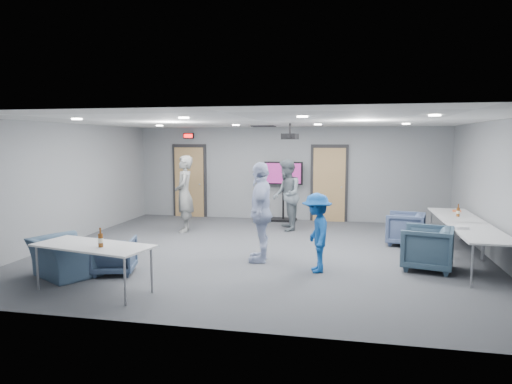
% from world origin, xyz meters
% --- Properties ---
extents(floor, '(9.00, 9.00, 0.00)m').
position_xyz_m(floor, '(0.00, 0.00, 0.00)').
color(floor, '#393C41').
rests_on(floor, ground).
extents(ceiling, '(9.00, 9.00, 0.00)m').
position_xyz_m(ceiling, '(0.00, 0.00, 2.70)').
color(ceiling, silver).
rests_on(ceiling, wall_back).
extents(wall_back, '(9.00, 0.02, 2.70)m').
position_xyz_m(wall_back, '(0.00, 4.00, 1.35)').
color(wall_back, slate).
rests_on(wall_back, floor).
extents(wall_front, '(9.00, 0.02, 2.70)m').
position_xyz_m(wall_front, '(0.00, -4.00, 1.35)').
color(wall_front, slate).
rests_on(wall_front, floor).
extents(wall_left, '(0.02, 8.00, 2.70)m').
position_xyz_m(wall_left, '(-4.50, 0.00, 1.35)').
color(wall_left, slate).
rests_on(wall_left, floor).
extents(wall_right, '(0.02, 8.00, 2.70)m').
position_xyz_m(wall_right, '(4.50, 0.00, 1.35)').
color(wall_right, slate).
rests_on(wall_right, floor).
extents(door_left, '(1.06, 0.17, 2.24)m').
position_xyz_m(door_left, '(-3.00, 3.95, 1.07)').
color(door_left, black).
rests_on(door_left, wall_back).
extents(door_right, '(1.06, 0.17, 2.24)m').
position_xyz_m(door_right, '(1.20, 3.95, 1.07)').
color(door_right, black).
rests_on(door_right, wall_back).
extents(exit_sign, '(0.32, 0.08, 0.16)m').
position_xyz_m(exit_sign, '(-3.00, 3.93, 2.45)').
color(exit_sign, black).
rests_on(exit_sign, wall_back).
extents(hvac_diffuser, '(0.60, 0.60, 0.03)m').
position_xyz_m(hvac_diffuser, '(-0.50, 2.80, 2.69)').
color(hvac_diffuser, black).
rests_on(hvac_diffuser, ceiling).
extents(downlights, '(6.18, 3.78, 0.02)m').
position_xyz_m(downlights, '(0.00, 0.00, 2.68)').
color(downlights, white).
rests_on(downlights, ceiling).
extents(person_a, '(0.65, 0.81, 1.93)m').
position_xyz_m(person_a, '(-2.32, 1.68, 0.97)').
color(person_a, gray).
rests_on(person_a, floor).
extents(person_b, '(0.88, 1.03, 1.84)m').
position_xyz_m(person_b, '(0.18, 2.39, 0.92)').
color(person_b, slate).
rests_on(person_b, floor).
extents(person_c, '(0.58, 1.16, 1.91)m').
position_xyz_m(person_c, '(0.12, -0.73, 0.95)').
color(person_c, '#A5B1D4').
rests_on(person_c, floor).
extents(person_d, '(0.69, 0.99, 1.40)m').
position_xyz_m(person_d, '(1.22, -1.24, 0.70)').
color(person_d, '#164894').
rests_on(person_d, floor).
extents(chair_right_a, '(0.94, 0.92, 0.73)m').
position_xyz_m(chair_right_a, '(3.00, 1.25, 0.36)').
color(chair_right_a, '#3C4967').
rests_on(chair_right_a, floor).
extents(chair_right_b, '(1.03, 1.01, 0.79)m').
position_xyz_m(chair_right_b, '(3.15, -0.71, 0.39)').
color(chair_right_b, '#354A5C').
rests_on(chair_right_b, floor).
extents(chair_front_a, '(0.85, 0.86, 0.64)m').
position_xyz_m(chair_front_a, '(-2.23, -2.06, 0.32)').
color(chair_front_a, '#3C4D68').
rests_on(chair_front_a, floor).
extents(chair_front_b, '(1.34, 1.29, 0.67)m').
position_xyz_m(chair_front_b, '(-2.96, -2.40, 0.33)').
color(chair_front_b, '#3D536A').
rests_on(chair_front_b, floor).
extents(table_right_a, '(0.81, 1.96, 0.73)m').
position_xyz_m(table_right_a, '(4.00, 1.13, 0.69)').
color(table_right_a, silver).
rests_on(table_right_a, floor).
extents(table_right_b, '(0.80, 1.93, 0.73)m').
position_xyz_m(table_right_b, '(4.00, -0.77, 0.69)').
color(table_right_b, silver).
rests_on(table_right_b, floor).
extents(table_front_left, '(1.97, 1.14, 0.73)m').
position_xyz_m(table_front_left, '(-2.05, -3.00, 0.69)').
color(table_front_left, silver).
rests_on(table_front_left, floor).
extents(bottle_front, '(0.08, 0.08, 0.29)m').
position_xyz_m(bottle_front, '(-1.85, -3.11, 0.84)').
color(bottle_front, '#5F3210').
rests_on(bottle_front, table_front_left).
extents(bottle_right, '(0.07, 0.07, 0.27)m').
position_xyz_m(bottle_right, '(4.00, 0.88, 0.83)').
color(bottle_right, '#5F3210').
rests_on(bottle_right, table_right_a).
extents(snack_box, '(0.18, 0.13, 0.04)m').
position_xyz_m(snack_box, '(4.12, 1.58, 0.75)').
color(snack_box, '#D36534').
rests_on(snack_box, table_right_a).
extents(wrapper, '(0.23, 0.16, 0.05)m').
position_xyz_m(wrapper, '(3.76, -0.53, 0.75)').
color(wrapper, silver).
rests_on(wrapper, table_right_b).
extents(tv_stand, '(1.11, 0.53, 1.71)m').
position_xyz_m(tv_stand, '(-0.09, 3.75, 0.97)').
color(tv_stand, black).
rests_on(tv_stand, floor).
extents(projector, '(0.38, 0.35, 0.36)m').
position_xyz_m(projector, '(0.44, 1.03, 2.40)').
color(projector, black).
rests_on(projector, ceiling).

